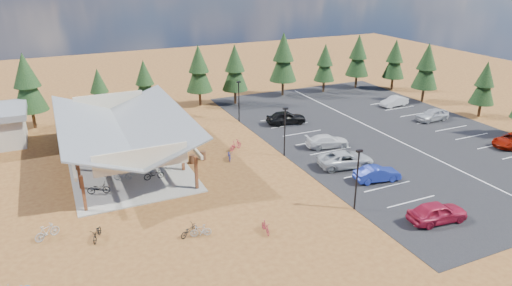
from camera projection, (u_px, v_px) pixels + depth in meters
name	position (u px, v px, depth m)	size (l,w,h in m)	color
ground	(247.00, 172.00, 43.10)	(140.00, 140.00, 0.00)	brown
asphalt_lot	(383.00, 134.00, 52.79)	(27.00, 44.00, 0.04)	black
concrete_pad	(127.00, 162.00, 45.13)	(10.60, 18.60, 0.10)	gray
bike_pavilion	(123.00, 126.00, 43.75)	(11.65, 19.40, 4.97)	brown
lamp_post_0	(357.00, 176.00, 35.48)	(0.50, 0.25, 5.14)	black
lamp_post_1	(285.00, 128.00, 45.64)	(0.50, 0.25, 5.14)	black
lamp_post_2	(239.00, 98.00, 55.79)	(0.50, 0.25, 5.14)	black
trash_bin_0	(203.00, 155.00, 45.64)	(0.60, 0.60, 0.90)	#52311D
trash_bin_1	(192.00, 159.00, 44.83)	(0.60, 0.60, 0.90)	#52311D
pine_1	(27.00, 83.00, 52.64)	(3.88, 3.88, 9.05)	#382314
pine_2	(99.00, 89.00, 55.57)	(2.86, 2.86, 6.65)	#382314
pine_3	(145.00, 82.00, 58.07)	(3.07, 3.07, 7.15)	#382314
pine_4	(199.00, 69.00, 61.60)	(3.59, 3.59, 8.37)	#382314
pine_5	(235.00, 68.00, 62.31)	(3.56, 3.56, 8.30)	#382314
pine_6	(283.00, 57.00, 66.14)	(4.00, 4.00, 9.31)	#382314
pine_7	(325.00, 63.00, 68.49)	(3.16, 3.16, 7.36)	#382314
pine_8	(358.00, 56.00, 70.54)	(3.58, 3.58, 8.35)	#382314
pine_11	(484.00, 83.00, 57.25)	(3.06, 3.06, 7.14)	#382314
pine_12	(427.00, 66.00, 63.34)	(3.57, 3.57, 8.32)	#382314
pine_13	(395.00, 59.00, 69.77)	(3.33, 3.33, 7.75)	#382314
bike_0	(99.00, 188.00, 38.65)	(0.66, 1.88, 0.99)	black
bike_1	(123.00, 175.00, 41.12)	(0.47, 1.67, 1.00)	gray
bike_2	(87.00, 160.00, 44.40)	(0.53, 1.52, 0.80)	#264993
bike_3	(103.00, 145.00, 48.01)	(0.45, 1.60, 0.96)	maroon
bike_4	(154.00, 174.00, 41.25)	(0.64, 1.82, 0.96)	black
bike_5	(148.00, 160.00, 44.01)	(0.53, 1.86, 1.12)	#94969D
bike_6	(151.00, 145.00, 48.17)	(0.54, 1.54, 0.81)	#182F9B
bike_7	(137.00, 134.00, 51.08)	(0.45, 1.61, 0.97)	maroon
bike_8	(97.00, 233.00, 32.39)	(0.64, 1.85, 0.97)	black
bike_9	(47.00, 232.00, 32.43)	(0.53, 1.86, 1.12)	#93969A
bike_11	(265.00, 227.00, 33.20)	(0.43, 1.53, 0.92)	maroon
bike_12	(189.00, 230.00, 32.88)	(0.57, 1.63, 0.86)	black
bike_13	(201.00, 231.00, 32.76)	(0.44, 1.55, 0.93)	#92969B
bike_14	(229.00, 155.00, 45.69)	(0.61, 1.75, 0.92)	navy
bike_15	(236.00, 145.00, 48.06)	(0.50, 1.78, 1.07)	maroon
car_0	(437.00, 212.00, 34.48)	(1.87, 4.65, 1.58)	maroon
car_1	(377.00, 174.00, 41.00)	(1.47, 4.21, 1.39)	navy
car_2	(346.00, 159.00, 43.89)	(2.50, 5.43, 1.51)	#ADB2B5
car_3	(327.00, 141.00, 48.63)	(1.89, 4.64, 1.35)	silver
car_4	(286.00, 117.00, 55.64)	(1.93, 4.79, 1.63)	black
car_6	(512.00, 140.00, 48.90)	(2.24, 4.86, 1.35)	maroon
car_8	(432.00, 115.00, 56.89)	(1.77, 4.40, 1.50)	#ABAEB3
car_9	(394.00, 101.00, 62.68)	(1.43, 4.09, 1.35)	silver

